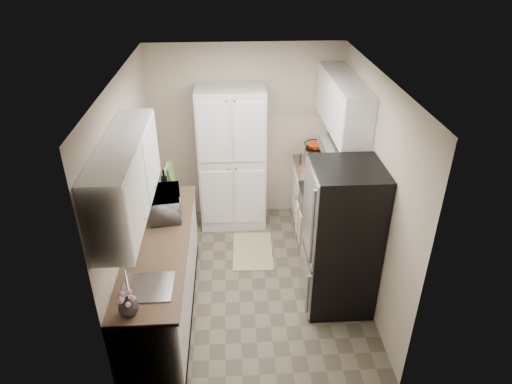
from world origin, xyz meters
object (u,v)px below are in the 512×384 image
refrigerator (341,239)px  toaster_oven (314,156)px  electric_range (327,226)px  microwave (165,204)px  pantry_cabinet (232,159)px  wine_bottle (164,183)px

refrigerator → toaster_oven: bearing=90.3°
electric_range → microwave: 2.05m
pantry_cabinet → wine_bottle: bearing=-136.9°
toaster_oven → pantry_cabinet: bearing=-156.2°
wine_bottle → toaster_oven: 2.09m
microwave → toaster_oven: microwave is taller
microwave → toaster_oven: (1.89, 1.23, -0.03)m
microwave → refrigerator: bearing=-111.9°
toaster_oven → refrigerator: bearing=-65.1°
pantry_cabinet → toaster_oven: bearing=-0.7°
pantry_cabinet → electric_range: size_ratio=1.77×
refrigerator → microwave: bearing=165.7°
pantry_cabinet → toaster_oven: pantry_cabinet is taller
toaster_oven → electric_range: bearing=-62.7°
pantry_cabinet → microwave: (-0.76, -1.24, 0.06)m
pantry_cabinet → wine_bottle: 1.13m
pantry_cabinet → wine_bottle: pantry_cabinet is taller
electric_range → refrigerator: size_ratio=0.66×
microwave → wine_bottle: 0.48m
microwave → electric_range: bearing=-88.3°
wine_bottle → electric_range: bearing=-4.5°
wine_bottle → microwave: bearing=-83.0°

